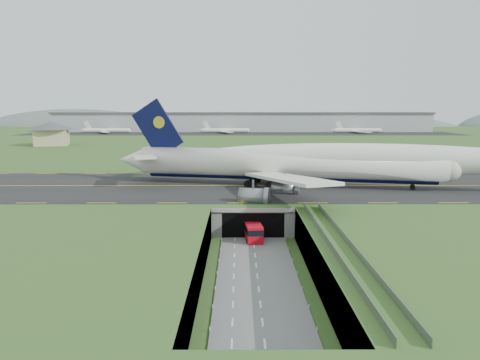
{
  "coord_description": "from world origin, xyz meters",
  "views": [
    {
      "loc": [
        -2.74,
        -79.08,
        24.8
      ],
      "look_at": [
        -2.48,
        20.0,
        9.54
      ],
      "focal_mm": 35.0,
      "sensor_mm": 36.0,
      "label": 1
    }
  ],
  "objects": [
    {
      "name": "ground",
      "position": [
        0.0,
        0.0,
        0.0
      ],
      "size": [
        900.0,
        900.0,
        0.0
      ],
      "primitive_type": "plane",
      "color": "#365923",
      "rests_on": "ground"
    },
    {
      "name": "trench_road",
      "position": [
        0.0,
        -7.5,
        0.1
      ],
      "size": [
        12.0,
        75.0,
        0.2
      ],
      "primitive_type": "cube",
      "color": "slate",
      "rests_on": "ground"
    },
    {
      "name": "distant_hills",
      "position": [
        64.38,
        430.0,
        -4.0
      ],
      "size": [
        700.0,
        91.0,
        60.0
      ],
      "color": "slate",
      "rests_on": "ground"
    },
    {
      "name": "service_building",
      "position": [
        -97.55,
        158.42,
        13.27
      ],
      "size": [
        27.18,
        27.18,
        12.28
      ],
      "rotation": [
        0.0,
        0.0,
        0.24
      ],
      "color": "#C7B68F",
      "rests_on": "ground"
    },
    {
      "name": "cargo_terminal",
      "position": [
        -0.09,
        299.41,
        13.96
      ],
      "size": [
        320.0,
        67.0,
        15.6
      ],
      "color": "#B2B2B2",
      "rests_on": "ground"
    },
    {
      "name": "tunnel_portal",
      "position": [
        0.0,
        16.71,
        3.33
      ],
      "size": [
        17.0,
        22.3,
        6.0
      ],
      "color": "gray",
      "rests_on": "ground"
    },
    {
      "name": "taxiway",
      "position": [
        0.0,
        33.0,
        6.09
      ],
      "size": [
        800.0,
        44.0,
        0.18
      ],
      "primitive_type": "cube",
      "color": "black",
      "rests_on": "airfield_deck"
    },
    {
      "name": "jumbo_jet",
      "position": [
        16.32,
        31.74,
        11.91
      ],
      "size": [
        105.08,
        64.74,
        21.88
      ],
      "rotation": [
        0.0,
        0.0,
        -0.21
      ],
      "color": "white",
      "rests_on": "ground"
    },
    {
      "name": "airfield_deck",
      "position": [
        0.0,
        0.0,
        3.0
      ],
      "size": [
        800.0,
        800.0,
        6.0
      ],
      "primitive_type": "cube",
      "color": "gray",
      "rests_on": "ground"
    },
    {
      "name": "shuttle_tram",
      "position": [
        -0.03,
        6.82,
        1.77
      ],
      "size": [
        3.73,
        8.17,
        3.22
      ],
      "rotation": [
        0.0,
        0.0,
        0.1
      ],
      "color": "red",
      "rests_on": "ground"
    },
    {
      "name": "guideway",
      "position": [
        11.0,
        -19.11,
        5.32
      ],
      "size": [
        3.0,
        53.0,
        7.05
      ],
      "color": "#A8A8A3",
      "rests_on": "ground"
    }
  ]
}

